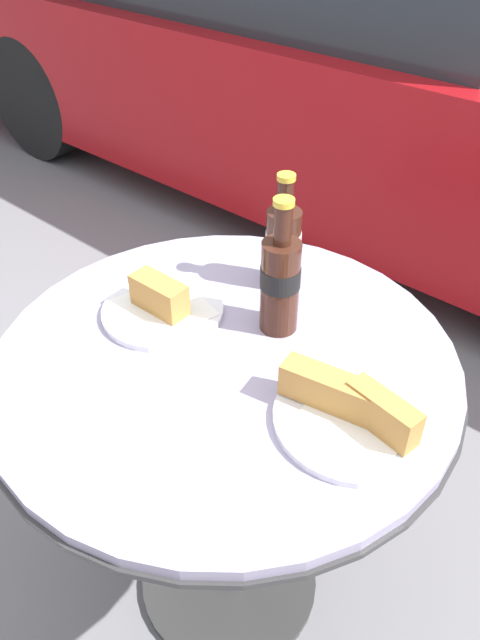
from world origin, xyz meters
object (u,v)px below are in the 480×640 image
at_px(parked_car, 345,49).
at_px(bistro_table, 226,419).
at_px(cola_bottle_left, 280,281).
at_px(lunch_plate_far, 162,306).
at_px(cola_bottle_right, 283,243).
at_px(lunch_plate_near, 353,410).

bearing_deg(parked_car, bistro_table, -62.22).
distance_m(bistro_table, parked_car, 2.23).
distance_m(cola_bottle_left, parked_car, 2.15).
relative_size(lunch_plate_far, parked_car, 0.05).
xyz_separation_m(cola_bottle_right, parked_car, (-0.98, 1.75, -0.18)).
bearing_deg(cola_bottle_left, lunch_plate_far, -149.23).
bearing_deg(cola_bottle_right, lunch_plate_near, -35.81).
xyz_separation_m(cola_bottle_left, lunch_plate_far, (-0.18, -0.11, -0.08)).
bearing_deg(bistro_table, lunch_plate_far, 176.58).
xyz_separation_m(bistro_table, lunch_plate_far, (-0.16, 0.01, 0.17)).
distance_m(bistro_table, lunch_plate_far, 0.24).
distance_m(cola_bottle_right, parked_car, 2.01).
bearing_deg(lunch_plate_far, cola_bottle_right, 64.64).
bearing_deg(lunch_plate_near, cola_bottle_left, 154.54).
distance_m(cola_bottle_left, lunch_plate_near, 0.25).
bearing_deg(bistro_table, cola_bottle_left, 79.79).
xyz_separation_m(lunch_plate_far, parked_car, (-0.88, 1.96, -0.11)).
relative_size(cola_bottle_left, lunch_plate_far, 1.13).
xyz_separation_m(bistro_table, cola_bottle_left, (0.02, 0.12, 0.25)).
height_order(lunch_plate_near, lunch_plate_far, lunch_plate_far).
relative_size(cola_bottle_left, parked_car, 0.05).
xyz_separation_m(cola_bottle_left, cola_bottle_right, (-0.08, 0.11, -0.01)).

